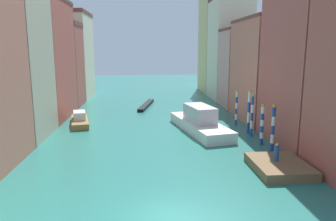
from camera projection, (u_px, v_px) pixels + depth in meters
The scene contains 20 objects.
ground_plane at pixel (154, 121), 42.07m from camera, with size 154.00×154.00×0.00m, color #28756B.
building_left_2 at pixel (11, 54), 32.91m from camera, with size 6.68×8.30×17.68m.
building_left_3 at pixel (42, 59), 42.95m from camera, with size 6.68×12.04×16.07m.
building_left_4 at pixel (61, 65), 52.63m from camera, with size 6.68×7.26×13.65m.
building_left_5 at pixel (72, 55), 61.55m from camera, with size 6.68×11.34×16.30m.
building_right_1 at pixel (311, 60), 30.73m from camera, with size 6.68×10.27×16.57m.
building_right_2 at pixel (266, 70), 42.17m from camera, with size 6.68×11.95×13.34m.
building_right_3 at pixel (243, 68), 52.08m from camera, with size 6.68×7.55×12.61m.
building_right_4 at pixel (229, 48), 59.96m from camera, with size 6.68×9.70×18.89m.
building_right_5 at pixel (217, 44), 70.04m from camera, with size 6.68×10.95×20.83m.
waterfront_dock at pixel (279, 166), 24.98m from camera, with size 4.06×5.15×0.71m.
person_on_dock at pixel (276, 153), 25.02m from camera, with size 0.36×0.36×1.46m.
mooring_pole_0 at pixel (273, 128), 29.18m from camera, with size 0.35×0.35×4.48m.
mooring_pole_1 at pixel (262, 124), 31.52m from camera, with size 0.37×0.37×4.10m.
mooring_pole_2 at pixel (252, 115), 34.44m from camera, with size 0.31×0.31×4.64m.
mooring_pole_3 at pixel (249, 111), 36.07m from camera, with size 0.35×0.35×4.95m.
mooring_pole_4 at pixel (236, 107), 39.53m from camera, with size 0.28×0.28×4.49m.
vaporetto_white at pixel (200, 122), 36.92m from camera, with size 5.83×12.50×2.98m.
gondola_black at pixel (146, 105), 52.90m from camera, with size 2.83×10.24×0.47m.
motorboat_0 at pixel (80, 120), 40.19m from camera, with size 3.36×7.04×1.68m.
Camera 1 is at (-1.20, -16.57, 9.37)m, focal length 34.19 mm.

